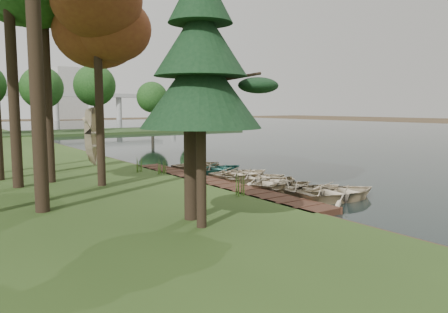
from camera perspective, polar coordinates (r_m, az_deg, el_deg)
ground at (r=23.81m, az=1.59°, el=-3.55°), size 300.00×300.00×0.00m
water at (r=58.78m, az=13.74°, el=2.25°), size 130.00×200.00×0.05m
boardwalk at (r=22.89m, az=-1.65°, el=-3.58°), size 1.60×16.00×0.30m
peninsula at (r=72.40m, az=-17.06°, el=3.06°), size 50.00×14.00×0.45m
far_trees at (r=71.39m, az=-19.80°, el=7.90°), size 45.60×5.60×8.80m
bridge at (r=141.38m, az=-24.19°, el=7.07°), size 95.90×4.00×8.60m
building_a at (r=164.92m, az=-19.42°, el=7.76°), size 10.00×8.00×18.00m
rowboat_0 at (r=20.04m, az=14.86°, el=-4.32°), size 4.34×3.36×0.83m
rowboat_1 at (r=20.89m, az=11.92°, el=-4.03°), size 3.26×2.36×0.66m
rowboat_2 at (r=21.58m, az=8.67°, el=-3.66°), size 3.37×2.60×0.64m
rowboat_3 at (r=22.35m, az=7.01°, el=-3.18°), size 4.24×3.70×0.73m
rowboat_4 at (r=23.67m, az=4.32°, el=-2.62°), size 3.95×3.20×0.72m
rowboat_5 at (r=24.84m, az=2.62°, el=-2.14°), size 3.96×3.06×0.76m
rowboat_6 at (r=25.52m, az=1.46°, el=-2.01°), size 3.20×2.29×0.66m
rowboat_7 at (r=27.11m, az=-0.41°, el=-1.46°), size 3.76×2.95×0.71m
rowboat_8 at (r=27.99m, az=-2.43°, el=-1.28°), size 3.68×3.10×0.65m
rowboat_9 at (r=28.86m, az=-3.44°, el=-0.98°), size 3.58×2.61×0.73m
stored_rowboat at (r=29.74m, az=-16.59°, el=-0.46°), size 4.71×4.39×0.79m
tree_2 at (r=22.39m, az=-16.27°, el=16.37°), size 4.57×4.57×9.79m
pine_tree at (r=13.77m, az=-3.07°, el=12.23°), size 3.80×3.80×8.28m
reeds_0 at (r=19.05m, az=2.25°, el=-3.62°), size 0.60×0.60×1.00m
reeds_1 at (r=22.53m, az=-4.23°, el=-2.01°), size 0.60×0.60×1.05m
reeds_2 at (r=26.35m, az=-10.89°, el=-1.02°), size 0.60×0.60×0.92m
reeds_3 at (r=25.67m, az=-8.31°, el=-1.14°), size 0.60×0.60×0.95m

